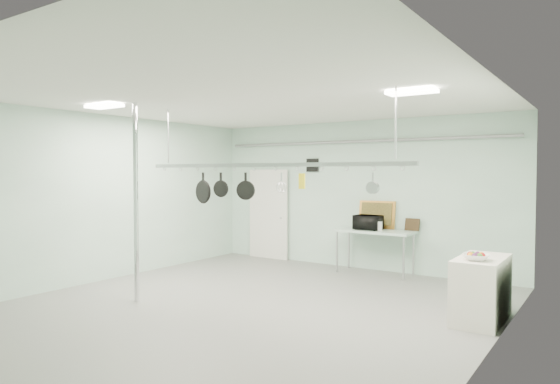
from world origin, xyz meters
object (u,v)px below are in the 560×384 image
Objects in this scene: chrome_pole at (136,203)px; coffee_canister at (379,226)px; prep_table at (375,233)px; skillet_mid at (221,184)px; pot_rack at (265,163)px; fruit_bowl at (476,257)px; skillet_left at (203,188)px; microwave at (368,222)px; side_cabinet at (481,289)px; skillet_right at (246,186)px.

chrome_pole is 4.81m from coffee_canister.
skillet_mid is at bearing -111.28° from prep_table.
pot_rack is 3.31m from fruit_bowl.
skillet_left is at bearing -119.38° from coffee_canister.
skillet_left reaches higher than coffee_canister.
skillet_left is at bearing 180.00° from pot_rack.
prep_table is 2.96× the size of microwave.
prep_table is at bearing 145.29° from coffee_canister.
microwave is at bearing 141.09° from side_cabinet.
skillet_mid reaches higher than fruit_bowl.
chrome_pole is 8.29× the size of skillet_mid.
chrome_pole reaches higher than side_cabinet.
skillet_right is at bearing 82.17° from microwave.
skillet_left is 0.91m from skillet_right.
pot_rack is 3.48m from microwave.
coffee_canister reaches higher than fruit_bowl.
coffee_canister is 0.55× the size of fruit_bowl.
fruit_bowl is at bearing 1.46° from skillet_mid.
skillet_right reaches higher than coffee_canister.
skillet_right is (-0.90, -3.21, 0.88)m from coffee_canister.
microwave is (-0.13, -0.04, 0.22)m from prep_table.
chrome_pole is 1.80m from skillet_right.
prep_table is at bearing 135.54° from fruit_bowl.
skillet_left is (-1.55, -3.26, 0.77)m from microwave.
pot_rack is 12.43× the size of skillet_mid.
fruit_bowl is 4.38m from skillet_left.
pot_rack reaches higher than coffee_canister.
fruit_bowl is at bearing 140.68° from microwave.
prep_table is at bearing 139.21° from side_cabinet.
coffee_canister is (0.53, 3.21, -1.23)m from pot_rack.
microwave is (-2.68, 2.16, 0.60)m from side_cabinet.
skillet_right is (-3.32, -1.10, 1.43)m from side_cabinet.
coffee_canister is at bearing 72.19° from skillet_left.
skillet_right is (-0.37, 0.00, -0.35)m from pot_rack.
skillet_left is at bearing 67.91° from microwave.
skillet_mid is at bearing 159.53° from skillet_right.
pot_rack is at bearing 88.53° from microwave.
side_cabinet is at bearing 144.39° from microwave.
prep_table is at bearing 58.26° from skillet_mid.
side_cabinet is at bearing 26.16° from skillet_left.
chrome_pole is 6.23× the size of skillet_left.
pot_rack is 0.95m from skillet_mid.
skillet_mid is at bearing 11.57° from skillet_left.
chrome_pole is 0.67× the size of pot_rack.
side_cabinet is 3.41× the size of fruit_bowl.
skillet_left is 1.24× the size of skillet_right.
prep_table is 3.86× the size of skillet_right.
coffee_canister is 0.50× the size of skillet_mid.
microwave is 3.69m from skillet_left.
prep_table is 3.55m from skillet_right.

